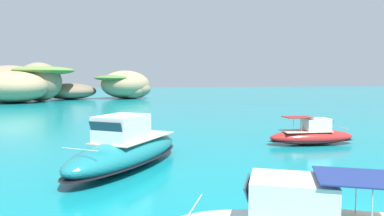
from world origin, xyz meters
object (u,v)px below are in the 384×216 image
at_px(islet_small, 127,86).
at_px(motorboat_red, 312,136).
at_px(motorboat_teal, 127,150).
at_px(islet_large, 27,84).

xyz_separation_m(islet_small, motorboat_red, (5.97, -70.68, -2.75)).
bearing_deg(motorboat_teal, islet_small, 83.23).
bearing_deg(islet_small, islet_large, -167.94).
height_order(islet_large, islet_small, islet_large).
distance_m(islet_large, motorboat_red, 72.06).
relative_size(islet_large, motorboat_teal, 3.01).
bearing_deg(islet_large, islet_small, 12.06).
height_order(islet_small, motorboat_red, islet_small).
bearing_deg(motorboat_red, islet_large, 114.24).
xyz_separation_m(islet_large, motorboat_red, (29.56, -65.64, -3.29)).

